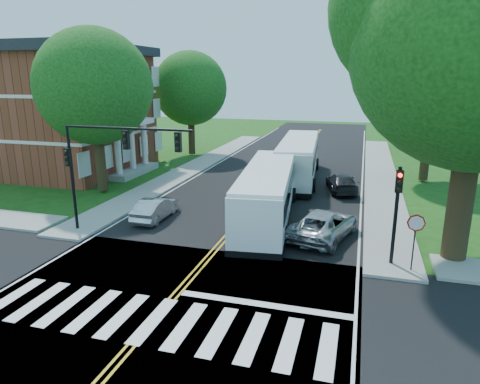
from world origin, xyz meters
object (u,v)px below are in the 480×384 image
(dark_sedan, at_px, (342,182))
(suv, at_px, (324,224))
(bus_lead, at_px, (268,193))
(signal_nw, at_px, (108,155))
(bus_follow, at_px, (298,158))
(signal_ne, at_px, (397,203))
(hatchback, at_px, (155,209))

(dark_sedan, bearing_deg, suv, 76.35)
(bus_lead, relative_size, dark_sedan, 2.66)
(signal_nw, relative_size, dark_sedan, 1.53)
(bus_lead, bearing_deg, suv, 143.52)
(bus_lead, height_order, bus_follow, bus_follow)
(signal_nw, bearing_deg, bus_follow, 64.22)
(signal_ne, height_order, bus_lead, signal_ne)
(bus_lead, distance_m, suv, 4.12)
(signal_nw, bearing_deg, hatchback, 73.25)
(signal_nw, distance_m, suv, 11.72)
(bus_follow, bearing_deg, suv, 99.97)
(signal_ne, relative_size, bus_lead, 0.35)
(signal_nw, height_order, bus_lead, signal_nw)
(hatchback, relative_size, suv, 0.75)
(suv, xyz_separation_m, dark_sedan, (0.38, 9.87, -0.06))
(hatchback, bearing_deg, signal_nw, 72.36)
(hatchback, bearing_deg, bus_lead, -166.23)
(suv, distance_m, dark_sedan, 9.88)
(signal_ne, xyz_separation_m, suv, (-3.25, 2.71, -2.22))
(signal_ne, bearing_deg, dark_sedan, 102.84)
(bus_lead, height_order, hatchback, bus_lead)
(bus_follow, relative_size, hatchback, 3.25)
(hatchback, bearing_deg, dark_sedan, -137.97)
(bus_lead, xyz_separation_m, bus_follow, (0.19, 10.84, 0.07))
(signal_ne, bearing_deg, hatchback, 167.01)
(bus_follow, distance_m, dark_sedan, 4.84)
(signal_ne, xyz_separation_m, bus_follow, (-6.54, 15.55, -1.21))
(bus_lead, bearing_deg, hatchback, 8.08)
(signal_nw, distance_m, dark_sedan, 17.25)
(suv, bearing_deg, signal_ne, 154.96)
(hatchback, bearing_deg, signal_ne, 166.12)
(dark_sedan, bearing_deg, bus_follow, -50.34)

